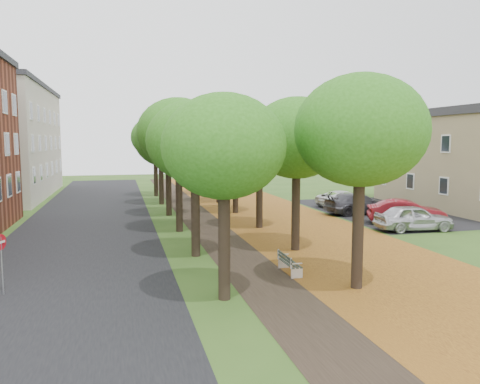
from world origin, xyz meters
TOP-DOWN VIEW (x-y plane):
  - ground at (0.00, 0.00)m, footprint 120.00×120.00m
  - street_asphalt at (-7.50, 15.00)m, footprint 8.00×70.00m
  - footpath at (0.00, 15.00)m, footprint 3.20×70.00m
  - leaf_verge at (5.00, 15.00)m, footprint 7.50×70.00m
  - parking_lot at (13.50, 16.00)m, footprint 9.00×16.00m
  - tree_row_west at (-2.20, 15.00)m, footprint 4.40×34.40m
  - tree_row_east at (2.60, 15.00)m, footprint 4.40×34.40m
  - bench at (0.91, 2.34)m, footprint 0.50×1.65m
  - street_sign at (-9.37, 2.30)m, footprint 0.23×0.52m
  - car_silver at (11.00, 8.85)m, footprint 4.62×2.22m
  - car_red at (11.84, 10.80)m, footprint 4.92×3.29m
  - car_grey at (11.00, 15.35)m, footprint 5.25×2.54m
  - car_white at (11.76, 19.07)m, footprint 4.93×3.10m

SIDE VIEW (x-z plane):
  - ground at x=0.00m, z-range 0.00..0.00m
  - street_asphalt at x=-7.50m, z-range 0.00..0.01m
  - parking_lot at x=13.50m, z-range 0.00..0.01m
  - footpath at x=0.00m, z-range 0.00..0.01m
  - leaf_verge at x=5.00m, z-range 0.00..0.01m
  - bench at x=0.91m, z-range 0.02..0.79m
  - car_white at x=11.76m, z-range 0.00..1.27m
  - car_grey at x=11.00m, z-range 0.00..1.47m
  - car_silver at x=11.00m, z-range 0.00..1.52m
  - car_red at x=11.84m, z-range 0.00..1.53m
  - street_sign at x=-9.37m, z-range 0.49..2.57m
  - tree_row_west at x=-2.20m, z-range 1.71..8.92m
  - tree_row_east at x=2.60m, z-range 1.71..8.92m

